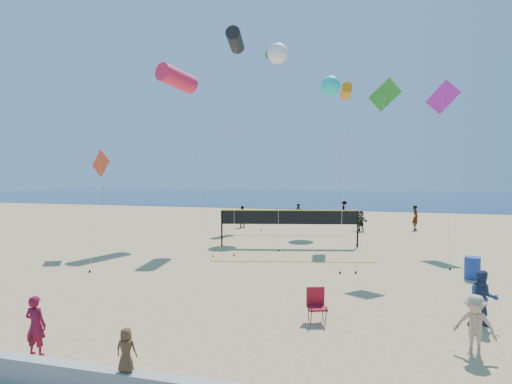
% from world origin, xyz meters
% --- Properties ---
extents(ground, '(120.00, 120.00, 0.00)m').
position_xyz_m(ground, '(0.00, 0.00, 0.00)').
color(ground, '#D8B47A').
rests_on(ground, ground).
extents(ocean, '(140.00, 50.00, 0.03)m').
position_xyz_m(ocean, '(0.00, 62.00, 0.01)').
color(ocean, navy).
rests_on(ocean, ground).
extents(woman, '(0.57, 0.39, 1.51)m').
position_xyz_m(woman, '(-3.82, -1.81, 0.75)').
color(woman, maroon).
rests_on(woman, ground).
extents(toddler, '(0.45, 0.32, 0.87)m').
position_xyz_m(toddler, '(-0.55, -2.98, 1.04)').
color(toddler, brown).
rests_on(toddler, seawall).
extents(bystander_a, '(0.86, 0.70, 1.67)m').
position_xyz_m(bystander_a, '(7.42, 2.94, 0.84)').
color(bystander_a, navy).
rests_on(bystander_a, ground).
extents(bystander_b, '(1.13, 0.93, 1.51)m').
position_xyz_m(bystander_b, '(6.70, 0.93, 0.76)').
color(bystander_b, tan).
rests_on(bystander_b, ground).
extents(far_person_0, '(1.11, 0.76, 1.75)m').
position_xyz_m(far_person_0, '(-5.22, 21.02, 0.87)').
color(far_person_0, gray).
rests_on(far_person_0, ground).
extents(far_person_1, '(1.38, 1.28, 1.54)m').
position_xyz_m(far_person_1, '(4.07, 21.36, 0.77)').
color(far_person_1, gray).
rests_on(far_person_1, ground).
extents(far_person_2, '(0.48, 0.71, 1.90)m').
position_xyz_m(far_person_2, '(8.20, 23.09, 0.95)').
color(far_person_2, gray).
rests_on(far_person_2, ground).
extents(far_person_3, '(0.89, 0.80, 1.50)m').
position_xyz_m(far_person_3, '(-1.54, 27.24, 0.75)').
color(far_person_3, gray).
rests_on(far_person_3, ground).
extents(far_person_4, '(0.67, 1.11, 1.67)m').
position_xyz_m(far_person_4, '(2.56, 29.60, 0.83)').
color(far_person_4, gray).
rests_on(far_person_4, ground).
extents(camp_chair, '(0.69, 0.80, 1.14)m').
position_xyz_m(camp_chair, '(2.67, 2.15, 0.58)').
color(camp_chair, maroon).
rests_on(camp_chair, ground).
extents(trash_barrel, '(0.80, 0.80, 0.94)m').
position_xyz_m(trash_barrel, '(8.58, 8.63, 0.47)').
color(trash_barrel, navy).
rests_on(trash_barrel, ground).
extents(volleyball_net, '(9.96, 9.84, 2.24)m').
position_xyz_m(volleyball_net, '(-0.15, 13.85, 1.52)').
color(volleyball_net, black).
rests_on(volleyball_net, ground).
extents(kite_0, '(5.49, 6.69, 11.53)m').
position_xyz_m(kite_0, '(-7.94, 14.96, 10.72)').
color(kite_0, '#F01F47').
rests_on(kite_0, ground).
extents(kite_1, '(2.35, 6.90, 13.96)m').
position_xyz_m(kite_1, '(-4.27, 16.20, 13.32)').
color(kite_1, black).
rests_on(kite_1, ground).
extents(kite_2, '(0.86, 10.14, 10.26)m').
position_xyz_m(kite_2, '(3.00, 17.29, 9.78)').
color(kite_2, orange).
rests_on(kite_2, ground).
extents(kite_3, '(3.17, 4.58, 5.80)m').
position_xyz_m(kite_3, '(-10.05, 9.54, 4.76)').
color(kite_3, red).
rests_on(kite_3, ground).
extents(kite_4, '(2.09, 2.47, 9.04)m').
position_xyz_m(kite_4, '(4.98, 10.43, 7.80)').
color(kite_4, green).
rests_on(kite_4, ground).
extents(kite_5, '(1.86, 7.47, 10.12)m').
position_xyz_m(kite_5, '(8.78, 16.71, 8.74)').
color(kite_5, '#C520B7').
rests_on(kite_5, ground).
extents(kite_6, '(2.89, 9.75, 14.46)m').
position_xyz_m(kite_6, '(-2.33, 20.99, 13.65)').
color(kite_6, white).
rests_on(kite_6, ground).
extents(kite_7, '(3.12, 8.60, 12.13)m').
position_xyz_m(kite_7, '(1.62, 22.76, 11.33)').
color(kite_7, '#17DBDA').
rests_on(kite_7, ground).
extents(kite_8, '(1.35, 6.97, 15.16)m').
position_xyz_m(kite_8, '(-3.58, 25.57, 14.63)').
color(kite_8, green).
rests_on(kite_8, ground).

